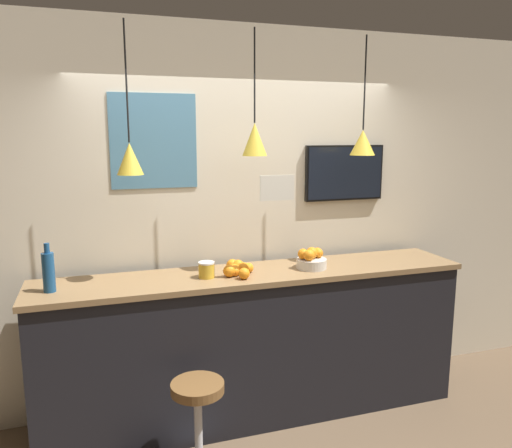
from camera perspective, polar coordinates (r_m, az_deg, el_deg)
name	(u,v)px	position (r m, az deg, el deg)	size (l,w,h in m)	color
back_wall	(240,218)	(3.91, -1.79, 0.72)	(8.00, 0.06, 2.90)	beige
service_counter	(256,344)	(3.80, 0.00, -13.58)	(3.12, 0.57, 1.12)	black
bar_stool	(198,421)	(3.30, -6.62, -21.48)	(0.45, 0.45, 0.62)	#B7B7BC
fruit_bowl	(311,260)	(3.71, 6.35, -4.06)	(0.22, 0.22, 0.16)	beige
orange_pile	(238,269)	(3.54, -2.11, -5.13)	(0.24, 0.31, 0.09)	orange
juice_bottle	(49,271)	(3.39, -22.63, -5.02)	(0.08, 0.08, 0.31)	navy
spread_jar	(207,270)	(3.47, -5.68, -5.23)	(0.11, 0.11, 0.11)	gold
pendant_lamp_left	(130,158)	(3.35, -14.23, 7.37)	(0.17, 0.17, 0.97)	black
pendant_lamp_middle	(255,139)	(3.50, -0.16, 9.72)	(0.17, 0.17, 0.86)	black
pendant_lamp_right	(363,142)	(3.85, 12.10, 9.17)	(0.19, 0.19, 0.86)	black
mounted_tv	(345,173)	(4.14, 10.08, 5.78)	(0.68, 0.04, 0.45)	black
hanging_menu_board	(277,188)	(3.33, 2.44, 4.15)	(0.24, 0.01, 0.17)	silver
wall_poster	(154,141)	(3.69, -11.61, 9.24)	(0.62, 0.01, 0.67)	teal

